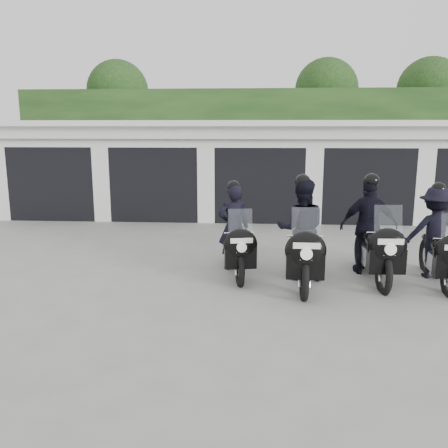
# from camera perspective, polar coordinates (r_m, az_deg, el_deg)

# --- Properties ---
(ground) EXTENTS (80.00, 80.00, 0.00)m
(ground) POSITION_cam_1_polar(r_m,az_deg,el_deg) (8.67, 4.43, -7.17)
(ground) COLOR gray
(ground) RESTS_ON ground
(garage_block) EXTENTS (16.40, 6.80, 2.96)m
(garage_block) POSITION_cam_1_polar(r_m,az_deg,el_deg) (16.32, 4.24, 6.82)
(garage_block) COLOR silver
(garage_block) RESTS_ON ground
(background_vegetation) EXTENTS (20.00, 3.90, 5.80)m
(background_vegetation) POSITION_cam_1_polar(r_m,az_deg,el_deg) (21.13, 5.24, 11.55)
(background_vegetation) COLOR #183412
(background_vegetation) RESTS_ON ground
(police_bike_a) EXTENTS (0.83, 2.08, 1.82)m
(police_bike_a) POSITION_cam_1_polar(r_m,az_deg,el_deg) (9.08, 1.36, -1.52)
(police_bike_a) COLOR black
(police_bike_a) RESTS_ON ground
(police_bike_b) EXTENTS (0.93, 2.31, 2.01)m
(police_bike_b) POSITION_cam_1_polar(r_m,az_deg,el_deg) (8.68, 9.32, -1.45)
(police_bike_b) COLOR black
(police_bike_b) RESTS_ON ground
(police_bike_c) EXTENTS (1.11, 2.30, 2.00)m
(police_bike_c) POSITION_cam_1_polar(r_m,az_deg,el_deg) (9.27, 17.30, -1.00)
(police_bike_c) COLOR black
(police_bike_c) RESTS_ON ground
(police_bike_d) EXTENTS (1.15, 2.13, 1.85)m
(police_bike_d) POSITION_cam_1_polar(r_m,az_deg,el_deg) (9.49, 24.24, -1.57)
(police_bike_d) COLOR black
(police_bike_d) RESTS_ON ground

